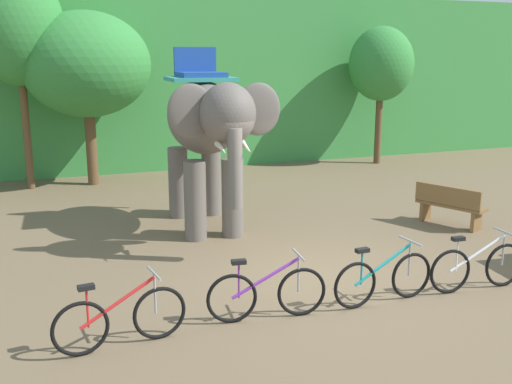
% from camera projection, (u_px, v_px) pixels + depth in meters
% --- Properties ---
extents(ground_plane, '(80.00, 80.00, 0.00)m').
position_uv_depth(ground_plane, '(320.00, 277.00, 9.85)').
color(ground_plane, brown).
extents(foliage_hedge, '(36.00, 6.00, 5.59)m').
position_uv_depth(foliage_hedge, '(154.00, 79.00, 21.22)').
color(foliage_hedge, '#3D8E42').
rests_on(foliage_hedge, ground).
extents(tree_far_right, '(2.38, 2.38, 5.90)m').
position_uv_depth(tree_far_right, '(18.00, 27.00, 15.46)').
color(tree_far_right, brown).
rests_on(tree_far_right, ground).
extents(tree_right, '(3.52, 3.52, 4.82)m').
position_uv_depth(tree_right, '(86.00, 65.00, 16.23)').
color(tree_right, brown).
rests_on(tree_right, ground).
extents(tree_center, '(2.14, 2.14, 4.57)m').
position_uv_depth(tree_center, '(381.00, 65.00, 19.61)').
color(tree_center, brown).
rests_on(tree_center, ground).
extents(elephant, '(2.09, 4.18, 3.78)m').
position_uv_depth(elephant, '(206.00, 126.00, 12.02)').
color(elephant, '#665E56').
rests_on(elephant, ground).
extents(bike_red, '(1.71, 0.52, 0.92)m').
position_uv_depth(bike_red, '(121.00, 318.00, 7.39)').
color(bike_red, black).
rests_on(bike_red, ground).
extents(bike_purple, '(1.70, 0.52, 0.92)m').
position_uv_depth(bike_purple, '(267.00, 293.00, 8.18)').
color(bike_purple, black).
rests_on(bike_purple, ground).
extents(bike_teal, '(1.71, 0.52, 0.92)m').
position_uv_depth(bike_teal, '(384.00, 278.00, 8.72)').
color(bike_teal, black).
rests_on(bike_teal, ground).
extents(bike_white, '(1.71, 0.52, 0.92)m').
position_uv_depth(bike_white, '(478.00, 266.00, 9.22)').
color(bike_white, black).
rests_on(bike_white, ground).
extents(wooden_bench, '(0.95, 1.54, 0.89)m').
position_uv_depth(wooden_bench, '(449.00, 204.00, 12.70)').
color(wooden_bench, brown).
rests_on(wooden_bench, ground).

